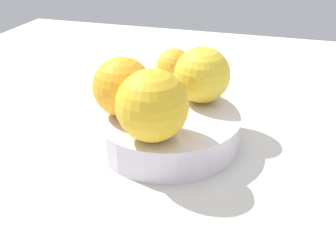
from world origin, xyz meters
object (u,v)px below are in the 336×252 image
(fruit_bowl, at_px, (168,130))
(orange_loose_0, at_px, (175,67))
(orange_in_bowl_1, at_px, (148,105))
(orange_in_bowl_2, at_px, (122,87))
(orange_in_bowl_0, at_px, (202,75))

(fruit_bowl, bearing_deg, orange_loose_0, 103.27)
(orange_in_bowl_1, height_order, orange_in_bowl_2, orange_in_bowl_1)
(orange_in_bowl_0, bearing_deg, orange_loose_0, 118.55)
(orange_in_bowl_2, distance_m, orange_loose_0, 0.21)
(fruit_bowl, bearing_deg, orange_in_bowl_1, -94.65)
(orange_in_bowl_0, height_order, orange_in_bowl_1, orange_in_bowl_1)
(orange_in_bowl_1, xyz_separation_m, orange_loose_0, (-0.04, 0.25, -0.05))
(fruit_bowl, distance_m, orange_in_bowl_0, 0.08)
(orange_in_bowl_1, height_order, orange_loose_0, orange_in_bowl_1)
(orange_in_bowl_2, xyz_separation_m, orange_loose_0, (0.01, 0.21, -0.05))
(orange_loose_0, bearing_deg, fruit_bowl, -76.73)
(fruit_bowl, relative_size, orange_in_bowl_1, 2.27)
(orange_in_bowl_2, bearing_deg, orange_in_bowl_1, -43.61)
(fruit_bowl, relative_size, orange_loose_0, 2.86)
(fruit_bowl, distance_m, orange_in_bowl_2, 0.08)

